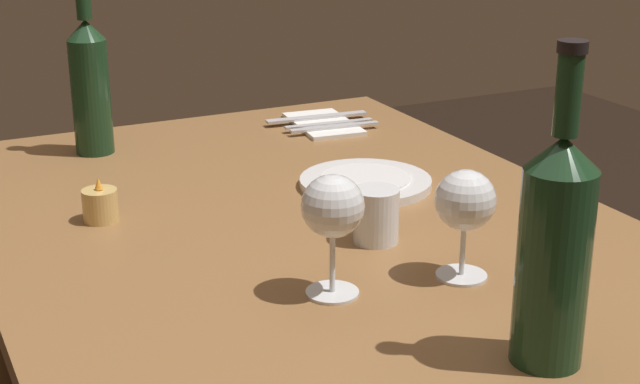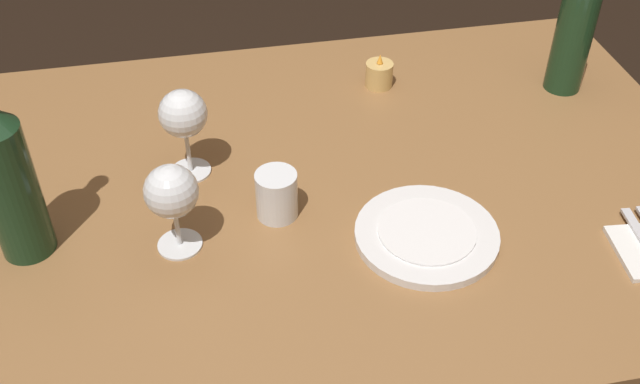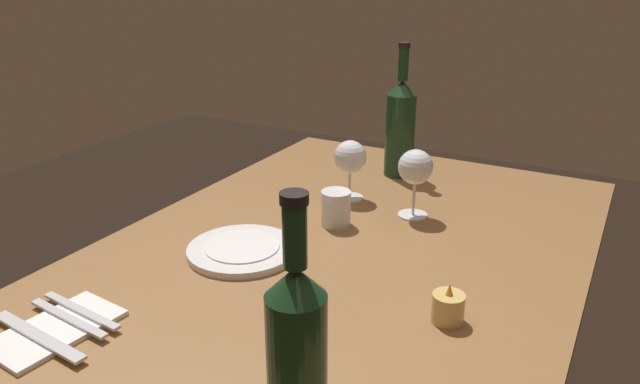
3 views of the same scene
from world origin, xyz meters
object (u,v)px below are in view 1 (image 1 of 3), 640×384
(wine_glass_right, at_px, (333,209))
(fork_outer, at_px, (335,127))
(wine_glass_left, at_px, (465,203))
(water_tumbler, at_px, (376,218))
(wine_bottle_second, at_px, (90,83))
(folded_napkin, at_px, (323,124))
(votive_candle, at_px, (100,206))
(table_knife, at_px, (317,117))
(dinner_plate, at_px, (365,182))
(wine_bottle, at_px, (555,246))
(fork_inner, at_px, (329,124))

(wine_glass_right, distance_m, fork_outer, 0.72)
(wine_glass_left, bearing_deg, water_tumbler, 15.18)
(wine_bottle_second, height_order, folded_napkin, wine_bottle_second)
(votive_candle, bearing_deg, wine_glass_right, -152.19)
(water_tumbler, distance_m, votive_candle, 0.41)
(wine_glass_left, relative_size, votive_candle, 2.14)
(water_tumbler, xyz_separation_m, table_knife, (0.59, -0.20, -0.02))
(wine_glass_left, height_order, wine_bottle_second, wine_bottle_second)
(wine_glass_right, bearing_deg, dinner_plate, -34.35)
(wine_glass_left, distance_m, fork_outer, 0.69)
(wine_bottle_second, relative_size, folded_napkin, 1.61)
(wine_glass_left, bearing_deg, wine_bottle, 169.80)
(fork_inner, bearing_deg, wine_bottle, 167.95)
(table_knife, bearing_deg, wine_glass_right, 155.60)
(dinner_plate, relative_size, fork_outer, 1.19)
(wine_bottle, height_order, table_knife, wine_bottle)
(fork_inner, bearing_deg, dinner_plate, 163.43)
(votive_candle, distance_m, folded_napkin, 0.61)
(wine_bottle, distance_m, fork_inner, 0.93)
(water_tumbler, relative_size, votive_candle, 1.15)
(wine_glass_left, height_order, fork_outer, wine_glass_left)
(wine_glass_left, height_order, table_knife, wine_glass_left)
(fork_inner, xyz_separation_m, table_knife, (0.05, 0.00, 0.00))
(folded_napkin, relative_size, table_knife, 0.95)
(folded_napkin, height_order, fork_inner, fork_inner)
(dinner_plate, distance_m, fork_inner, 0.34)
(wine_glass_left, relative_size, wine_bottle_second, 0.44)
(wine_glass_left, distance_m, votive_candle, 0.55)
(votive_candle, relative_size, dinner_plate, 0.31)
(wine_bottle, relative_size, dinner_plate, 1.61)
(wine_glass_left, xyz_separation_m, wine_bottle, (-0.22, 0.04, 0.03))
(wine_glass_right, xyz_separation_m, votive_candle, (0.37, 0.20, -0.09))
(wine_bottle_second, xyz_separation_m, dinner_plate, (-0.38, -0.35, -0.12))
(wine_glass_left, bearing_deg, fork_inner, -12.63)
(wine_glass_left, distance_m, folded_napkin, 0.74)
(wine_glass_left, relative_size, wine_glass_right, 0.93)
(folded_napkin, xyz_separation_m, table_knife, (0.03, 0.00, 0.01))
(wine_bottle, bearing_deg, dinner_plate, -9.39)
(wine_bottle, height_order, fork_inner, wine_bottle)
(wine_glass_left, bearing_deg, fork_outer, -13.09)
(wine_bottle_second, relative_size, water_tumbler, 4.20)
(wine_bottle_second, bearing_deg, water_tumbler, -156.77)
(wine_bottle, height_order, votive_candle, wine_bottle)
(wine_glass_right, xyz_separation_m, fork_outer, (0.64, -0.33, -0.10))
(folded_napkin, bearing_deg, table_knife, 0.00)
(wine_bottle, xyz_separation_m, dinner_plate, (0.58, -0.10, -0.12))
(fork_outer, bearing_deg, dinner_plate, 162.16)
(wine_glass_left, bearing_deg, wine_glass_right, 80.86)
(wine_bottle, xyz_separation_m, fork_inner, (0.91, -0.19, -0.12))
(wine_bottle_second, bearing_deg, table_knife, -89.11)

